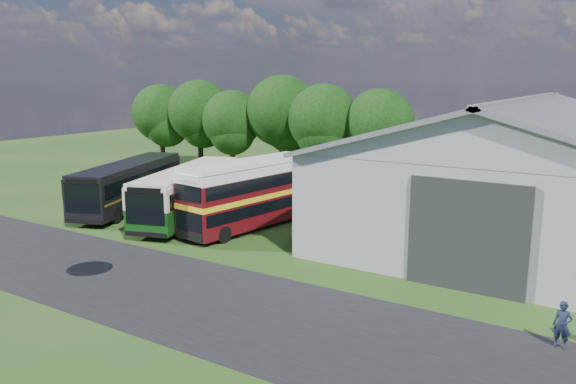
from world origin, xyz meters
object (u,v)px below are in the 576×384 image
Objects in this scene: bus_maroon_double at (250,195)px; bus_dark_single at (129,184)px; storage_shed at (521,164)px; bus_green_single at (189,192)px; visitor_a at (562,326)px.

bus_dark_single is at bearing -170.76° from bus_maroon_double.
storage_shed reaches higher than bus_green_single.
bus_green_single is 24.75m from visitor_a.
bus_dark_single is (-24.93, -8.60, -2.40)m from storage_shed.
storage_shed reaches higher than bus_dark_single.
bus_maroon_double reaches higher than bus_green_single.
bus_dark_single is at bearing 169.15° from visitor_a.
storage_shed reaches higher than bus_maroon_double.
storage_shed is at bearing 5.92° from bus_green_single.
storage_shed reaches higher than visitor_a.
bus_maroon_double reaches higher than bus_dark_single.
bus_green_single is 5.01m from bus_maroon_double.
visitor_a is (23.66, -7.21, -0.94)m from bus_green_single.
visitor_a is (4.35, -15.70, -3.32)m from storage_shed.
bus_green_single is 7.34× the size of visitor_a.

